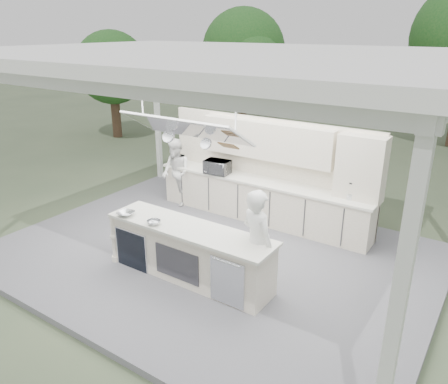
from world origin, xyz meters
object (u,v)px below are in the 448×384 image
Objects in this scene: demo_island at (189,252)px; head_chef at (257,244)px; back_counter at (261,200)px; sous_chef at (176,173)px.

head_chef is at bearing 9.88° from demo_island.
sous_chef is (-2.15, -0.35, 0.33)m from back_counter.
head_chef is 4.19m from sous_chef.
demo_island is 2.82m from back_counter.
back_counter is 2.20m from sous_chef.
back_counter is 2.98m from head_chef.
head_chef is at bearing -9.03° from sous_chef.
sous_chef is at bearing 133.35° from demo_island.
demo_island is 0.61× the size of back_counter.
sous_chef reaches higher than demo_island.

